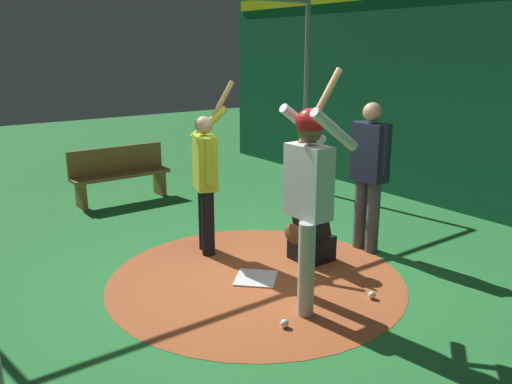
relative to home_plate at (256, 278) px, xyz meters
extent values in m
plane|color=#287A38|center=(0.00, 0.00, -0.01)|extent=(27.55, 27.55, 0.00)
cylinder|color=#AD562D|center=(0.00, 0.00, -0.01)|extent=(3.10, 3.10, 0.01)
cube|color=white|center=(0.00, 0.00, 0.00)|extent=(0.59, 0.59, 0.01)
cylinder|color=#BCBCC0|center=(0.09, 0.87, 0.43)|extent=(0.15, 0.15, 0.88)
cylinder|color=#BCBCC0|center=(-0.15, 0.60, 0.43)|extent=(0.15, 0.15, 0.88)
cube|color=silver|center=(-0.03, 0.74, 1.19)|extent=(0.22, 0.44, 0.66)
cylinder|color=silver|center=(-0.13, 0.94, 1.67)|extent=(0.53, 0.09, 0.41)
cylinder|color=silver|center=(-0.13, 0.54, 1.67)|extent=(0.53, 0.09, 0.41)
sphere|color=brown|center=(-0.03, 0.74, 1.65)|extent=(0.23, 0.23, 0.23)
sphere|color=#A51414|center=(-0.03, 0.74, 1.71)|extent=(0.25, 0.25, 0.25)
cylinder|color=tan|center=(-0.25, 0.61, 1.80)|extent=(0.54, 0.06, 0.73)
cube|color=black|center=(-0.83, -0.06, 0.14)|extent=(0.40, 0.40, 0.30)
cube|color=black|center=(-0.79, -0.06, 0.51)|extent=(0.31, 0.40, 0.48)
sphere|color=tan|center=(-0.77, -0.06, 0.84)|extent=(0.22, 0.22, 0.22)
cube|color=gray|center=(-0.67, -0.06, 0.84)|extent=(0.03, 0.20, 0.20)
ellipsoid|color=brown|center=(-0.51, 0.00, 0.38)|extent=(0.12, 0.28, 0.22)
cylinder|color=#4C4C51|center=(-1.57, 0.19, 0.41)|extent=(0.15, 0.15, 0.85)
cylinder|color=#4C4C51|center=(-1.57, -0.01, 0.41)|extent=(0.15, 0.15, 0.85)
cube|color=#1E2338|center=(-1.57, 0.09, 1.18)|extent=(0.22, 0.42, 0.68)
cylinder|color=#1E2338|center=(-1.57, 0.29, 1.23)|extent=(0.09, 0.09, 0.57)
cylinder|color=#1E2338|center=(-1.57, -0.11, 1.23)|extent=(0.09, 0.09, 0.57)
sphere|color=tan|center=(-1.57, 0.09, 1.64)|extent=(0.22, 0.22, 0.22)
cylinder|color=black|center=(0.04, -0.88, 0.38)|extent=(0.15, 0.15, 0.78)
cylinder|color=black|center=(-0.02, -1.07, 0.38)|extent=(0.15, 0.15, 0.78)
cube|color=#B7C82D|center=(0.01, -0.97, 1.08)|extent=(0.35, 0.47, 0.62)
cylinder|color=#B7C82D|center=(0.08, -0.78, 1.13)|extent=(0.09, 0.09, 0.52)
cylinder|color=#B7C82D|center=(-0.15, -1.13, 1.49)|extent=(0.46, 0.24, 0.40)
sphere|color=tan|center=(0.01, -0.97, 1.50)|extent=(0.20, 0.20, 0.20)
cylinder|color=tan|center=(-0.23, -1.10, 1.61)|extent=(0.45, 0.21, 0.74)
cube|color=#145133|center=(-3.88, 0.00, 1.67)|extent=(0.20, 11.55, 3.36)
cylinder|color=gray|center=(-2.84, -2.47, 1.52)|extent=(0.08, 0.08, 3.06)
cube|color=olive|center=(-0.03, -3.62, 0.41)|extent=(1.54, 0.36, 0.05)
cube|color=olive|center=(-0.03, -3.78, 0.64)|extent=(1.54, 0.04, 0.40)
cube|color=olive|center=(-0.68, -3.62, 0.19)|extent=(0.08, 0.32, 0.40)
cube|color=olive|center=(0.62, -3.62, 0.19)|extent=(0.08, 0.32, 0.40)
sphere|color=white|center=(-0.63, 1.03, 0.03)|extent=(0.07, 0.07, 0.07)
sphere|color=white|center=(0.39, 0.95, 0.03)|extent=(0.07, 0.07, 0.07)
camera|label=1|loc=(3.01, 4.09, 2.33)|focal=36.85mm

